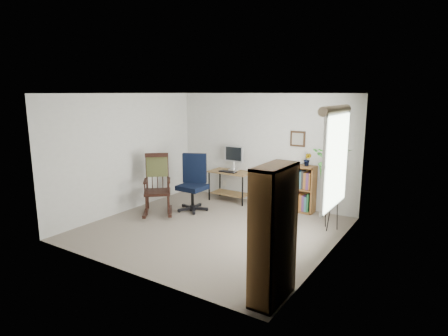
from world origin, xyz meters
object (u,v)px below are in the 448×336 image
Objects in this scene: rocking_chair at (157,184)px; low_bookshelf at (293,188)px; tall_bookshelf at (273,234)px; office_chair at (192,183)px; desk at (231,186)px.

rocking_chair is 2.79m from low_bookshelf.
tall_bookshelf reaches higher than rocking_chair.
rocking_chair is at bearing 153.44° from tall_bookshelf.
low_bookshelf is 0.59× the size of tall_bookshelf.
tall_bookshelf reaches higher than office_chair.
desk is 1.77m from rocking_chair.
rocking_chair reaches higher than office_chair.
tall_bookshelf is (2.57, -3.24, 0.47)m from desk.
desk is at bearing 50.31° from office_chair.
low_bookshelf is at bearing 108.55° from tall_bookshelf.
low_bookshelf is (2.20, 1.70, -0.14)m from rocking_chair.
rocking_chair is at bearing -115.66° from desk.
desk is 1.46m from low_bookshelf.
rocking_chair reaches higher than low_bookshelf.
rocking_chair is 1.28× the size of low_bookshelf.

